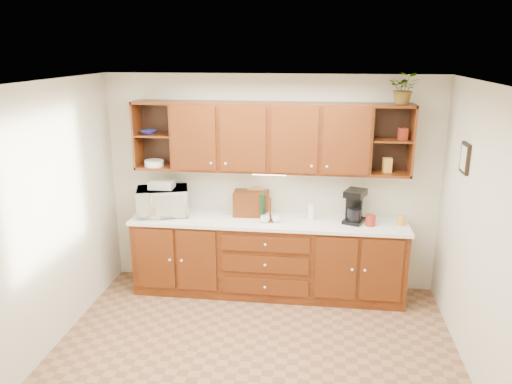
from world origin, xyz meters
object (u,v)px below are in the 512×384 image
(coffee_maker, at_px, (355,206))
(bread_box, at_px, (251,203))
(potted_plant, at_px, (404,88))
(microwave, at_px, (163,201))

(coffee_maker, bearing_deg, bread_box, -162.89)
(coffee_maker, height_order, potted_plant, potted_plant)
(microwave, height_order, bread_box, microwave)
(coffee_maker, bearing_deg, microwave, -157.65)
(coffee_maker, relative_size, potted_plant, 1.13)
(microwave, relative_size, potted_plant, 1.75)
(bread_box, xyz_separation_m, potted_plant, (1.67, -0.04, 1.38))
(potted_plant, bearing_deg, bread_box, 178.78)
(potted_plant, bearing_deg, coffee_maker, -172.79)
(microwave, xyz_separation_m, bread_box, (1.06, 0.13, -0.02))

